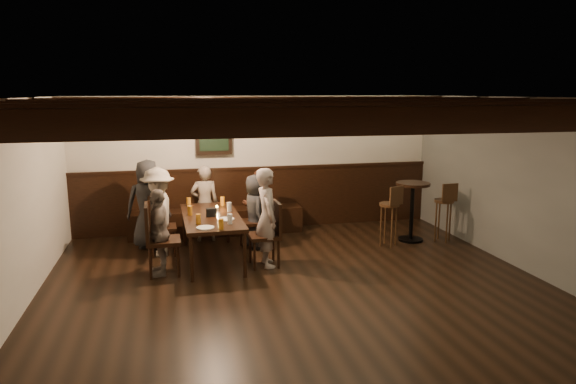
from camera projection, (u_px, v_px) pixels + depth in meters
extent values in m
plane|color=black|center=(308.00, 300.00, 6.17)|extent=(7.00, 7.00, 0.00)
plane|color=black|center=(310.00, 98.00, 5.71)|extent=(7.00, 7.00, 0.00)
plane|color=beige|center=(258.00, 163.00, 9.29)|extent=(6.50, 0.00, 6.50)
plane|color=#575754|center=(550.00, 191.00, 6.66)|extent=(0.00, 7.00, 7.00)
plane|color=beige|center=(2.00, 218.00, 5.23)|extent=(0.00, 7.00, 7.00)
cube|color=black|center=(259.00, 199.00, 9.38)|extent=(6.50, 0.08, 1.10)
cube|color=black|center=(217.00, 222.00, 9.01)|extent=(3.00, 0.45, 0.45)
cube|color=black|center=(213.00, 134.00, 8.91)|extent=(0.62, 0.12, 0.72)
cube|color=black|center=(214.00, 134.00, 8.85)|extent=(0.50, 0.02, 0.58)
cube|color=black|center=(443.00, 120.00, 2.96)|extent=(6.50, 0.10, 0.16)
cube|color=black|center=(368.00, 112.00, 4.06)|extent=(6.50, 0.10, 0.16)
cube|color=black|center=(325.00, 108.00, 5.17)|extent=(6.50, 0.10, 0.16)
cube|color=black|center=(297.00, 105.00, 6.28)|extent=(6.50, 0.10, 0.16)
cube|color=black|center=(278.00, 103.00, 7.39)|extent=(6.50, 0.10, 0.16)
cube|color=black|center=(264.00, 102.00, 8.50)|extent=(6.50, 0.10, 0.16)
sphere|color=#FFE099|center=(88.00, 110.00, 7.90)|extent=(0.07, 0.07, 0.07)
sphere|color=#FFE099|center=(179.00, 110.00, 8.20)|extent=(0.07, 0.07, 0.07)
sphere|color=#FFE099|center=(264.00, 109.00, 8.51)|extent=(0.07, 0.07, 0.07)
sphere|color=#FFE099|center=(343.00, 108.00, 8.81)|extent=(0.07, 0.07, 0.07)
sphere|color=#FFE099|center=(416.00, 108.00, 9.11)|extent=(0.07, 0.07, 0.07)
cube|color=black|center=(211.00, 217.00, 7.55)|extent=(0.86, 1.83, 0.05)
cylinder|color=black|center=(192.00, 259.00, 6.72)|extent=(0.05, 0.05, 0.63)
cylinder|color=black|center=(185.00, 227.00, 8.34)|extent=(0.05, 0.05, 0.63)
cylinder|color=black|center=(245.00, 255.00, 6.89)|extent=(0.05, 0.05, 0.63)
cylinder|color=black|center=(228.00, 224.00, 8.51)|extent=(0.05, 0.05, 0.63)
cube|color=black|center=(163.00, 228.00, 7.85)|extent=(0.42, 0.42, 0.05)
cube|color=black|center=(149.00, 213.00, 7.76)|extent=(0.05, 0.41, 0.45)
cube|color=black|center=(163.00, 241.00, 6.99)|extent=(0.46, 0.46, 0.05)
cube|color=black|center=(147.00, 223.00, 6.89)|extent=(0.05, 0.45, 0.50)
cube|color=black|center=(253.00, 222.00, 8.19)|extent=(0.42, 0.42, 0.05)
cube|color=black|center=(264.00, 207.00, 8.19)|extent=(0.05, 0.41, 0.44)
cube|color=black|center=(264.00, 236.00, 7.33)|extent=(0.44, 0.44, 0.05)
cube|color=black|center=(277.00, 218.00, 7.33)|extent=(0.05, 0.43, 0.47)
imported|color=#2A2A2D|center=(149.00, 204.00, 8.18)|extent=(0.71, 0.47, 1.43)
imported|color=slate|center=(205.00, 203.00, 8.55)|extent=(0.47, 0.32, 1.28)
imported|color=#50291B|center=(259.00, 205.00, 8.64)|extent=(0.59, 0.47, 1.20)
imported|color=#A09587|center=(159.00, 212.00, 7.79)|extent=(0.52, 0.89, 1.36)
imported|color=gray|center=(159.00, 232.00, 6.95)|extent=(0.31, 0.71, 1.20)
imported|color=#252528|center=(256.00, 211.00, 8.17)|extent=(0.39, 0.59, 1.19)
imported|color=gray|center=(267.00, 217.00, 7.29)|extent=(0.35, 0.53, 1.42)
cylinder|color=#BF7219|center=(189.00, 202.00, 8.13)|extent=(0.07, 0.07, 0.14)
cylinder|color=#BF7219|center=(223.00, 201.00, 8.21)|extent=(0.07, 0.07, 0.14)
cylinder|color=#BF7219|center=(190.00, 211.00, 7.56)|extent=(0.07, 0.07, 0.14)
cylinder|color=silver|center=(229.00, 207.00, 7.80)|extent=(0.07, 0.07, 0.14)
cylinder|color=#BF7219|center=(198.00, 219.00, 7.05)|extent=(0.07, 0.07, 0.14)
cylinder|color=silver|center=(230.00, 219.00, 7.06)|extent=(0.07, 0.07, 0.14)
cylinder|color=#BF7219|center=(221.00, 224.00, 6.78)|extent=(0.07, 0.07, 0.14)
cylinder|color=white|center=(205.00, 228.00, 6.84)|extent=(0.24, 0.24, 0.01)
cylinder|color=white|center=(226.00, 219.00, 7.30)|extent=(0.24, 0.24, 0.01)
cube|color=black|center=(211.00, 212.00, 7.49)|extent=(0.15, 0.10, 0.12)
cylinder|color=beige|center=(217.00, 209.00, 7.86)|extent=(0.05, 0.05, 0.05)
cylinder|color=black|center=(410.00, 239.00, 8.66)|extent=(0.41, 0.41, 0.04)
cylinder|color=black|center=(412.00, 212.00, 8.57)|extent=(0.07, 0.07, 0.93)
cylinder|color=black|center=(413.00, 184.00, 8.48)|extent=(0.56, 0.56, 0.05)
cylinder|color=#3B2413|center=(389.00, 204.00, 8.23)|extent=(0.32, 0.32, 0.05)
cube|color=#3B2413|center=(397.00, 196.00, 8.08)|extent=(0.27, 0.13, 0.30)
cylinder|color=#3B2413|center=(444.00, 201.00, 8.50)|extent=(0.32, 0.32, 0.05)
cube|color=#3B2413|center=(450.00, 193.00, 8.33)|extent=(0.28, 0.04, 0.30)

